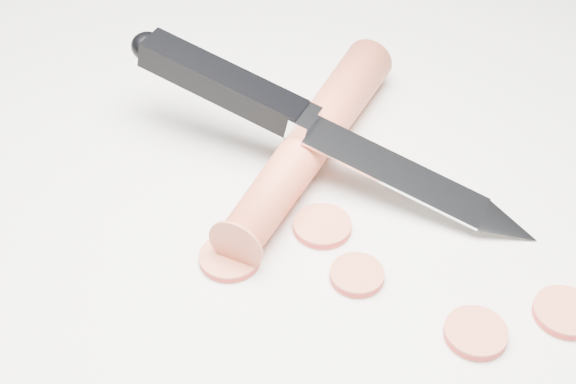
{
  "coord_description": "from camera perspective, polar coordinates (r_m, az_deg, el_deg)",
  "views": [
    {
      "loc": [
        -0.07,
        -0.34,
        0.36
      ],
      "look_at": [
        -0.04,
        0.03,
        0.02
      ],
      "focal_mm": 50.0,
      "sensor_mm": 36.0,
      "label": 1
    }
  ],
  "objects": [
    {
      "name": "carrot_slice_3",
      "position": [
        0.49,
        -4.15,
        -4.67
      ],
      "size": [
        0.04,
        0.04,
        0.01
      ],
      "primitive_type": "cylinder",
      "color": "#CC5D40",
      "rests_on": "ground"
    },
    {
      "name": "carrot_slice_1",
      "position": [
        0.49,
        19.11,
        -8.09
      ],
      "size": [
        0.04,
        0.04,
        0.01
      ],
      "primitive_type": "cylinder",
      "color": "#CC5D40",
      "rests_on": "ground"
    },
    {
      "name": "ground",
      "position": [
        0.5,
        5.17,
        -3.45
      ],
      "size": [
        2.4,
        2.4,
        0.0
      ],
      "primitive_type": "plane",
      "color": "silver",
      "rests_on": "ground"
    },
    {
      "name": "carrot_slice_4",
      "position": [
        0.46,
        13.2,
        -9.74
      ],
      "size": [
        0.04,
        0.04,
        0.01
      ],
      "primitive_type": "cylinder",
      "color": "#CC5D40",
      "rests_on": "ground"
    },
    {
      "name": "kitchen_knife",
      "position": [
        0.52,
        2.78,
        4.51
      ],
      "size": [
        0.27,
        0.17,
        0.07
      ],
      "primitive_type": null,
      "color": "silver",
      "rests_on": "ground"
    },
    {
      "name": "carrot_slice_2",
      "position": [
        0.51,
        2.46,
        -2.44
      ],
      "size": [
        0.04,
        0.04,
        0.01
      ],
      "primitive_type": "cylinder",
      "color": "#CC5D40",
      "rests_on": "ground"
    },
    {
      "name": "carrot",
      "position": [
        0.54,
        1.69,
        3.69
      ],
      "size": [
        0.14,
        0.2,
        0.03
      ],
      "primitive_type": "cylinder",
      "rotation": [
        1.57,
        0.0,
        -0.53
      ],
      "color": "#E35634",
      "rests_on": "ground"
    },
    {
      "name": "carrot_slice_0",
      "position": [
        0.48,
        4.93,
        -5.9
      ],
      "size": [
        0.03,
        0.03,
        0.01
      ],
      "primitive_type": "cylinder",
      "color": "#CC5D40",
      "rests_on": "ground"
    }
  ]
}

